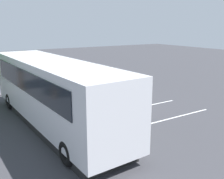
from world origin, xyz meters
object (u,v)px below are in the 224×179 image
Objects in this scene: spectator_far_right at (77,86)px; traffic_cone at (141,103)px; parked_motorcycle_silver at (88,108)px; spectator_centre at (97,94)px; tour_bus at (52,93)px; spectator_left at (106,101)px; stunt_motorcycle at (119,83)px; spectator_far_left at (122,107)px; spectator_right at (88,90)px.

spectator_far_right is 2.67× the size of traffic_cone.
spectator_far_right is 3.07m from parked_motorcycle_silver.
tour_bus is at bearing 102.15° from spectator_centre.
spectator_left reaches higher than traffic_cone.
spectator_centre is 3.57m from stunt_motorcycle.
parked_motorcycle_silver is (-2.95, 0.70, -0.51)m from spectator_far_right.
tour_bus reaches higher than spectator_left.
traffic_cone is (-3.30, -2.72, -0.69)m from spectator_far_right.
spectator_centre reaches higher than traffic_cone.
spectator_far_left is 3.87m from spectator_right.
spectator_far_right is at bearing -40.54° from tour_bus.
spectator_centre is 0.85× the size of parked_motorcycle_silver.
tour_bus reaches higher than parked_motorcycle_silver.
spectator_far_right is at bearing 1.16° from spectator_centre.
spectator_left is 1.01× the size of spectator_right.
spectator_left is at bearing 102.69° from traffic_cone.
spectator_left is 0.99× the size of spectator_centre.
spectator_left is at bearing 137.99° from stunt_motorcycle.
spectator_far_left is 0.85× the size of parked_motorcycle_silver.
spectator_right is at bearing 106.63° from stunt_motorcycle.
spectator_centre is 0.99m from parked_motorcycle_silver.
spectator_centre is at bearing -178.84° from spectator_far_right.
spectator_right reaches higher than traffic_cone.
parked_motorcycle_silver is (2.30, 0.68, -0.56)m from spectator_far_left.
spectator_far_left is 5.57m from stunt_motorcycle.
spectator_right is 1.85m from parked_motorcycle_silver.
spectator_far_right is (3.23, -2.76, -0.65)m from tour_bus.
spectator_centre is at bearing -66.58° from parked_motorcycle_silver.
traffic_cone is at bearing -54.55° from spectator_far_left.
stunt_motorcycle is (0.85, -2.84, -0.05)m from spectator_right.
parked_motorcycle_silver is 3.26× the size of traffic_cone.
tour_bus is at bearing 97.75° from parked_motorcycle_silver.
tour_bus is 5.51× the size of parked_motorcycle_silver.
spectator_centre is (1.31, -0.17, 0.01)m from spectator_left.
stunt_motorcycle is at bearing -4.66° from traffic_cone.
spectator_far_right is 2.99m from stunt_motorcycle.
spectator_left is (1.31, 0.10, -0.01)m from spectator_far_left.
stunt_motorcycle is (4.72, -2.97, -0.07)m from spectator_far_left.
spectator_right reaches higher than spectator_far_right.
parked_motorcycle_silver is at bearing 30.19° from spectator_left.
tour_bus is at bearing 74.99° from spectator_left.
spectator_far_right is at bearing 79.85° from stunt_motorcycle.
traffic_cone is at bearing -90.70° from tour_bus.
tour_bus is 3.46m from spectator_far_left.
tour_bus is 4.30m from spectator_far_right.
traffic_cone is at bearing -140.44° from spectator_far_right.
spectator_left is 1.03× the size of spectator_far_right.
traffic_cone is (-1.92, -2.62, -0.72)m from spectator_right.
tour_bus is 5.92× the size of stunt_motorcycle.
stunt_motorcycle reaches higher than traffic_cone.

